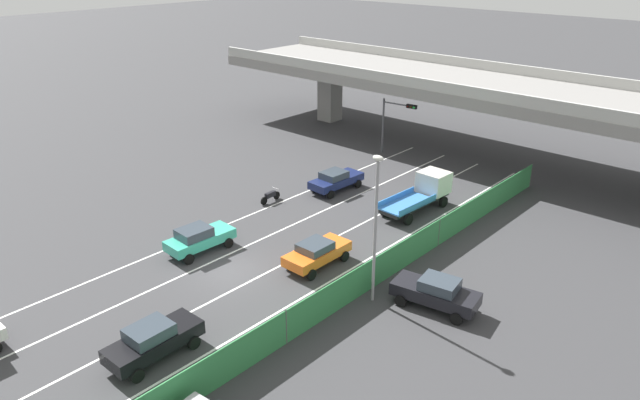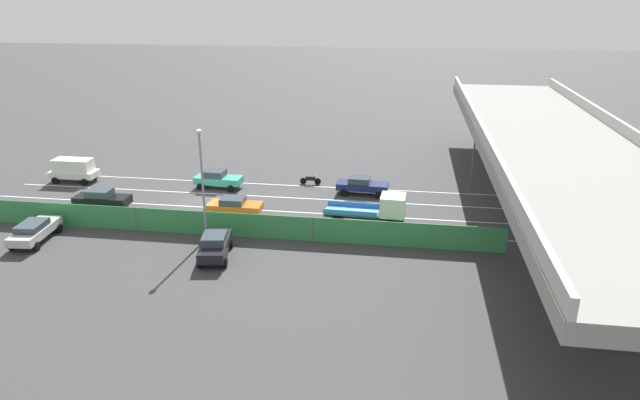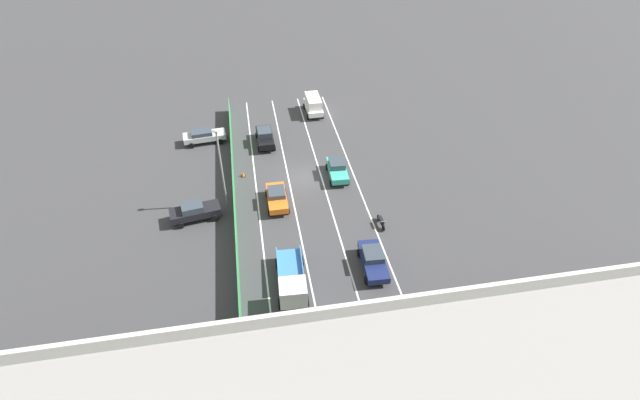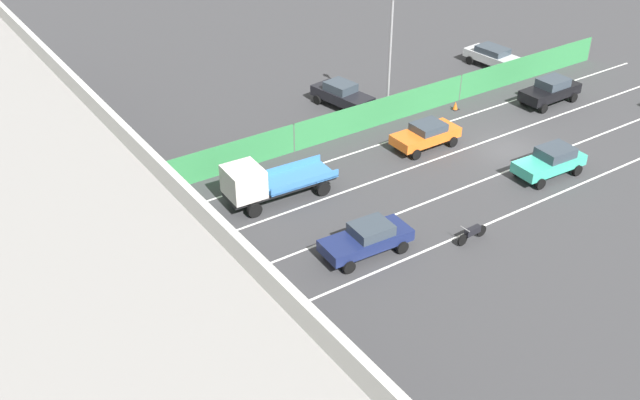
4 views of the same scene
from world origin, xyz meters
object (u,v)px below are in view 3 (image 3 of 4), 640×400
(motorcycle, at_px, (381,221))
(traffic_cone, at_px, (243,174))
(flatbed_truck_blue, at_px, (292,285))
(car_van_white, at_px, (313,104))
(car_sedan_navy, at_px, (373,260))
(car_taxi_teal, at_px, (337,169))
(parked_wagon_silver, at_px, (204,136))
(car_taxi_orange, at_px, (277,197))
(parked_sedan_dark, at_px, (195,211))
(car_sedan_black, at_px, (265,136))
(traffic_light, at_px, (443,338))
(street_lamp, at_px, (221,162))

(motorcycle, bearing_deg, traffic_cone, -39.71)
(flatbed_truck_blue, relative_size, motorcycle, 3.19)
(motorcycle, height_order, traffic_cone, motorcycle)
(car_van_white, xyz_separation_m, motorcycle, (-2.53, 22.21, -0.79))
(motorcycle, bearing_deg, car_sedan_navy, 67.23)
(car_taxi_teal, relative_size, parked_wagon_silver, 0.89)
(car_taxi_orange, xyz_separation_m, traffic_cone, (2.99, -5.22, -0.61))
(car_van_white, xyz_separation_m, flatbed_truck_blue, (6.35, 29.05, 0.00))
(parked_sedan_dark, bearing_deg, car_taxi_orange, -173.35)
(car_taxi_teal, height_order, car_sedan_black, car_sedan_black)
(motorcycle, height_order, traffic_light, traffic_light)
(parked_wagon_silver, bearing_deg, motorcycle, 132.36)
(car_taxi_orange, bearing_deg, car_van_white, -109.88)
(traffic_light, relative_size, street_lamp, 0.61)
(car_sedan_black, relative_size, traffic_cone, 8.20)
(car_sedan_navy, relative_size, car_taxi_orange, 1.07)
(parked_wagon_silver, distance_m, street_lamp, 12.83)
(car_taxi_teal, distance_m, flatbed_truck_blue, 16.42)
(car_sedan_black, bearing_deg, traffic_light, 105.73)
(street_lamp, bearing_deg, traffic_cone, -111.08)
(car_sedan_navy, height_order, traffic_cone, car_sedan_navy)
(car_sedan_navy, bearing_deg, flatbed_truck_blue, 15.52)
(car_van_white, distance_m, motorcycle, 22.37)
(street_lamp, bearing_deg, car_sedan_navy, 138.03)
(car_sedan_black, height_order, parked_sedan_dark, car_sedan_black)
(parked_sedan_dark, distance_m, traffic_light, 24.60)
(car_sedan_black, height_order, flatbed_truck_blue, flatbed_truck_blue)
(parked_sedan_dark, bearing_deg, street_lamp, -150.05)
(flatbed_truck_blue, distance_m, parked_wagon_silver, 25.22)
(motorcycle, distance_m, parked_sedan_dark, 16.86)
(flatbed_truck_blue, height_order, parked_sedan_dark, flatbed_truck_blue)
(car_sedan_black, distance_m, flatbed_truck_blue, 22.72)
(car_sedan_navy, bearing_deg, parked_wagon_silver, -58.34)
(car_sedan_navy, relative_size, parked_wagon_silver, 0.95)
(car_taxi_teal, distance_m, parked_wagon_silver, 16.33)
(car_sedan_black, distance_m, parked_wagon_silver, 6.94)
(car_van_white, relative_size, parked_wagon_silver, 0.89)
(parked_sedan_dark, distance_m, street_lamp, 5.12)
(parked_sedan_dark, relative_size, street_lamp, 0.58)
(car_sedan_navy, relative_size, car_sedan_black, 1.02)
(car_sedan_navy, distance_m, flatbed_truck_blue, 7.06)
(car_van_white, distance_m, car_taxi_orange, 18.68)
(motorcycle, relative_size, street_lamp, 0.24)
(car_sedan_black, relative_size, parked_sedan_dark, 0.96)
(car_sedan_navy, height_order, street_lamp, street_lamp)
(flatbed_truck_blue, bearing_deg, parked_wagon_silver, -73.93)
(parked_sedan_dark, bearing_deg, car_sedan_navy, 148.72)
(car_taxi_orange, bearing_deg, street_lamp, -9.12)
(parked_wagon_silver, relative_size, traffic_cone, 8.81)
(traffic_cone, bearing_deg, car_sedan_navy, 123.46)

